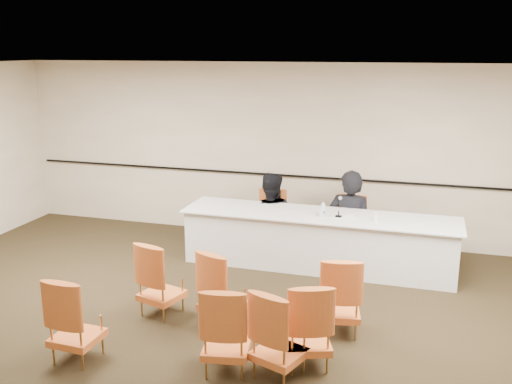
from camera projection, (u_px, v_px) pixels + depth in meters
floor at (211, 347)px, 6.34m from camera, size 10.00×10.00×0.00m
ceiling at (205, 72)px, 5.60m from camera, size 10.00×10.00×0.00m
wall_back at (293, 152)px, 9.69m from camera, size 10.00×0.04×3.00m
wall_rail at (292, 176)px, 9.75m from camera, size 9.80×0.04×0.03m
panel_table at (318, 241)px, 8.57m from camera, size 4.12×0.97×0.82m
panelist_main at (349, 231)px, 9.01m from camera, size 0.73×0.48×1.98m
panelist_main_chair at (349, 227)px, 9.00m from camera, size 0.50×0.50×0.95m
panelist_second at (269, 223)px, 9.38m from camera, size 0.95×0.81×1.70m
panelist_second_chair at (269, 220)px, 9.37m from camera, size 0.50×0.50×0.95m
papers at (345, 217)px, 8.33m from camera, size 0.37×0.34×0.00m
microphone at (339, 208)px, 8.30m from camera, size 0.11×0.20×0.28m
water_bottle at (323, 209)px, 8.37m from camera, size 0.07×0.07×0.21m
drinking_glass at (321, 213)px, 8.33m from camera, size 0.08×0.08×0.10m
coffee_cup at (376, 217)px, 8.11m from camera, size 0.09×0.09×0.13m
aud_chair_front_left at (161, 278)px, 7.01m from camera, size 0.62×0.62×0.95m
aud_chair_front_mid at (223, 288)px, 6.73m from camera, size 0.65×0.65×0.95m
aud_chair_front_right at (340, 294)px, 6.55m from camera, size 0.59×0.59×0.95m
aud_chair_back_left at (76, 318)px, 5.99m from camera, size 0.52×0.52×0.95m
aud_chair_back_mid at (226, 328)px, 5.76m from camera, size 0.58×0.58×0.95m
aud_chair_back_right at (279, 333)px, 5.66m from camera, size 0.64×0.64×0.95m
aud_chair_extra at (308, 324)px, 5.86m from camera, size 0.64×0.64×0.95m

